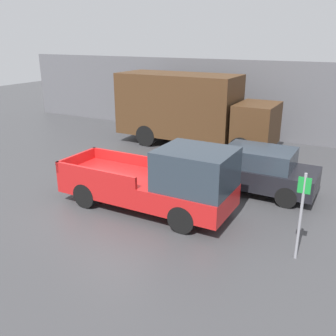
% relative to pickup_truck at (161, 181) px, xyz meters
% --- Properties ---
extents(ground_plane, '(60.00, 60.00, 0.00)m').
position_rel_pickup_truck_xyz_m(ground_plane, '(-1.78, -0.20, -1.03)').
color(ground_plane, '#3D3D3F').
extents(building_wall, '(28.00, 0.15, 4.11)m').
position_rel_pickup_truck_xyz_m(building_wall, '(-1.78, 10.44, 1.02)').
color(building_wall, '#56565B').
rests_on(building_wall, ground).
extents(pickup_truck, '(5.63, 1.98, 2.22)m').
position_rel_pickup_truck_xyz_m(pickup_truck, '(0.00, 0.00, 0.00)').
color(pickup_truck, red).
rests_on(pickup_truck, ground).
extents(car, '(4.22, 1.89, 1.61)m').
position_rel_pickup_truck_xyz_m(car, '(2.11, 3.07, -0.21)').
color(car, black).
rests_on(car, ground).
extents(delivery_truck, '(7.90, 2.54, 3.55)m').
position_rel_pickup_truck_xyz_m(delivery_truck, '(-2.59, 7.39, 0.88)').
color(delivery_truck, '#472D19').
rests_on(delivery_truck, ground).
extents(parking_sign, '(0.30, 0.07, 2.27)m').
position_rel_pickup_truck_xyz_m(parking_sign, '(4.25, -0.68, 0.25)').
color(parking_sign, gray).
rests_on(parking_sign, ground).
extents(newspaper_box, '(0.45, 0.40, 0.99)m').
position_rel_pickup_truck_xyz_m(newspaper_box, '(-1.73, 10.12, -0.54)').
color(newspaper_box, red).
rests_on(newspaper_box, ground).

